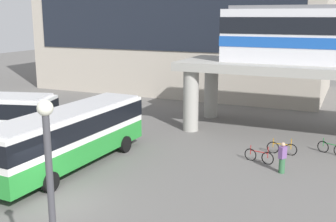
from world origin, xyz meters
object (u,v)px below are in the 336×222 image
Objects in this scene: bicycle_red at (259,156)px; pedestrian_near_building at (282,159)px; bicycle_orange at (282,148)px; bicycle_green at (331,149)px; bus_main at (70,132)px; station_building at (185,9)px.

bicycle_red is 1.90m from pedestrian_near_building.
pedestrian_near_building reaches higher than bicycle_orange.
bicycle_red is at bearing -115.40° from bicycle_orange.
bicycle_green is at bearing 40.84° from bicycle_red.
pedestrian_near_building is (10.65, 3.81, -1.20)m from bus_main.
pedestrian_near_building reaches higher than bicycle_red.
station_building is 28.53m from pedestrian_near_building.
station_building reaches higher than pedestrian_near_building.
station_building is at bearing 98.70° from bus_main.
bicycle_red is (-3.65, -3.16, 0.00)m from bicycle_green.
pedestrian_near_building reaches higher than bicycle_green.
bicycle_orange is at bearing -54.41° from station_building.
bicycle_green is 4.83m from bicycle_red.
bus_main is 6.73× the size of bicycle_green.
bus_main is 15.29m from bicycle_green.
bicycle_green and bicycle_orange have the same top height.
bicycle_green is (12.85, 8.12, -1.63)m from bus_main.
bicycle_orange and bicycle_red have the same top height.
bicycle_orange is at bearing -156.71° from bicycle_green.
bicycle_red is (13.30, -21.90, -8.49)m from station_building.
bus_main is (4.11, -26.86, -6.86)m from station_building.
bicycle_red is at bearing 28.37° from bus_main.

